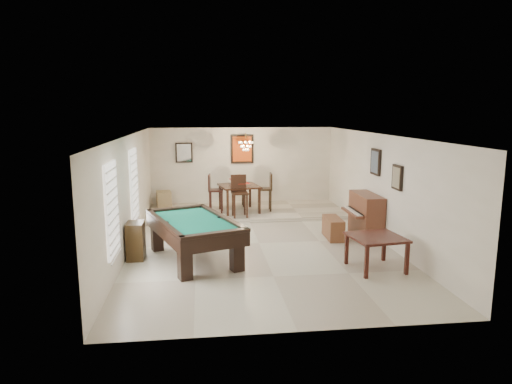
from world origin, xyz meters
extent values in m
cube|color=beige|center=(0.00, 0.00, -0.01)|extent=(6.00, 9.00, 0.02)
cube|color=silver|center=(0.00, 4.50, 1.30)|extent=(6.00, 0.04, 2.60)
cube|color=silver|center=(0.00, -4.50, 1.30)|extent=(6.00, 0.04, 2.60)
cube|color=silver|center=(-3.00, 0.00, 1.30)|extent=(0.04, 9.00, 2.60)
cube|color=silver|center=(3.00, 0.00, 1.30)|extent=(0.04, 9.00, 2.60)
cube|color=white|center=(0.00, 0.00, 2.60)|extent=(6.00, 9.00, 0.04)
cube|color=beige|center=(0.00, 3.25, 0.06)|extent=(6.00, 2.50, 0.12)
cube|color=white|center=(-2.97, -2.20, 1.40)|extent=(0.06, 1.00, 1.70)
cube|color=white|center=(-2.97, 0.60, 1.40)|extent=(0.06, 1.00, 1.70)
cube|color=brown|center=(1.90, 0.23, 0.26)|extent=(0.40, 0.95, 0.52)
cube|color=black|center=(-2.78, -0.84, 0.40)|extent=(0.36, 0.54, 0.81)
cube|color=#A28758|center=(-2.56, 4.00, 0.37)|extent=(0.52, 0.61, 0.49)
cube|color=#D84C14|center=(0.00, 4.46, 1.90)|extent=(0.75, 0.06, 0.95)
cube|color=white|center=(-1.90, 4.46, 1.80)|extent=(0.55, 0.06, 0.65)
cube|color=slate|center=(2.96, 0.30, 1.90)|extent=(0.06, 0.55, 0.65)
cube|color=gray|center=(2.96, -1.00, 1.70)|extent=(0.06, 0.45, 0.55)
camera|label=1|loc=(-1.33, -10.53, 3.18)|focal=32.00mm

